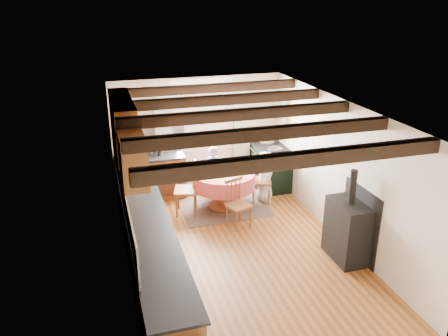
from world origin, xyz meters
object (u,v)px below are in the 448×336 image
object	(u,v)px
cast_iron_stove	(349,215)
child_right	(265,176)
chair_left	(186,188)
chair_near	(239,204)
cup	(224,169)
chair_right	(261,179)
dining_table	(224,190)
child_far	(213,171)
aga_range	(270,167)

from	to	relation	value
cast_iron_stove	child_right	size ratio (longest dim) A/B	1.45
chair_left	child_right	world-z (taller)	child_right
chair_near	cast_iron_stove	size ratio (longest dim) A/B	0.59
chair_left	cup	distance (m)	0.83
chair_right	cup	xyz separation A→B (m)	(-0.80, -0.04, 0.33)
dining_table	cast_iron_stove	distance (m)	2.71
child_right	chair_near	bearing A→B (deg)	155.52
chair_left	child_far	world-z (taller)	child_far
cup	child_right	bearing A→B (deg)	3.72
child_far	child_right	xyz separation A→B (m)	(0.96, -0.51, -0.02)
chair_near	child_far	xyz separation A→B (m)	(-0.10, 1.41, 0.09)
chair_left	child_right	distance (m)	1.66
chair_near	cast_iron_stove	distance (m)	2.01
child_far	cup	world-z (taller)	child_far
child_far	chair_near	bearing A→B (deg)	94.27
chair_near	chair_left	size ratio (longest dim) A/B	0.87
chair_right	child_right	world-z (taller)	child_right
dining_table	aga_range	size ratio (longest dim) A/B	1.22
aga_range	cup	size ratio (longest dim) A/B	9.33
chair_near	chair_right	distance (m)	1.18
chair_right	cup	size ratio (longest dim) A/B	8.68
chair_near	child_far	distance (m)	1.42
chair_left	aga_range	world-z (taller)	chair_left
dining_table	child_right	xyz separation A→B (m)	(0.90, 0.08, 0.15)
chair_left	chair_near	bearing A→B (deg)	61.24
chair_right	aga_range	size ratio (longest dim) A/B	0.93
dining_table	chair_left	bearing A→B (deg)	-177.00
cast_iron_stove	cup	distance (m)	2.69
cast_iron_stove	chair_near	bearing A→B (deg)	131.81
child_far	cup	distance (m)	0.62
dining_table	cup	world-z (taller)	cup
child_right	chair_right	bearing A→B (deg)	121.58
chair_near	cup	size ratio (longest dim) A/B	8.31
chair_near	aga_range	size ratio (longest dim) A/B	0.89
chair_near	aga_range	world-z (taller)	aga_range
chair_left	child_right	xyz separation A→B (m)	(1.66, 0.12, 0.01)
chair_left	child_right	size ratio (longest dim) A/B	0.99
aga_range	child_right	xyz separation A→B (m)	(-0.36, -0.61, 0.06)
chair_left	aga_range	size ratio (longest dim) A/B	1.02
dining_table	child_right	size ratio (longest dim) A/B	1.18
chair_right	child_right	distance (m)	0.10
chair_right	child_far	distance (m)	1.02
chair_near	cup	distance (m)	0.92
aga_range	child_right	world-z (taller)	child_right
aga_range	cup	bearing A→B (deg)	-151.60
cast_iron_stove	child_far	size ratio (longest dim) A/B	1.40
aga_range	cup	xyz separation A→B (m)	(-1.24, -0.67, 0.33)
chair_left	chair_right	xyz separation A→B (m)	(1.58, 0.10, -0.05)
chair_near	child_right	size ratio (longest dim) A/B	0.86
child_far	child_right	distance (m)	1.08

